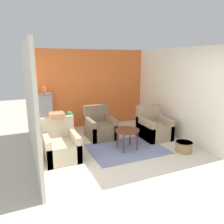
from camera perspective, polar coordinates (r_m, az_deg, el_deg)
The scene contains 14 objects.
ground_plane at distance 4.43m, azimuth 10.07°, elevation -16.55°, with size 20.00×20.00×0.00m, color beige.
wall_back_accent at distance 7.32m, azimuth -5.95°, elevation 6.10°, with size 3.98×0.06×2.53m.
wall_left at distance 5.12m, azimuth -20.61°, elevation 2.07°, with size 0.06×3.73×2.53m.
wall_right at distance 6.58m, azimuth 15.93°, elevation 4.81°, with size 0.06×3.73×2.53m.
area_rug at distance 5.60m, azimuth 3.91°, elevation -9.59°, with size 1.87×1.40×0.01m.
coffee_table at distance 5.44m, azimuth 3.99°, elevation -5.17°, with size 0.60×0.60×0.52m.
armchair_left at distance 5.13m, azimuth -13.18°, elevation -8.78°, with size 0.74×0.85×0.90m.
armchair_right at distance 6.39m, azimuth 10.83°, elevation -4.17°, with size 0.74×0.85×0.90m.
armchair_middle at distance 6.31m, azimuth -3.20°, elevation -4.15°, with size 0.74×0.85×0.90m.
birdcage at distance 6.75m, azimuth -16.84°, elevation -0.97°, with size 0.52×0.52×1.25m.
parrot at distance 6.61m, azimuth -17.30°, elevation 5.49°, with size 0.10×0.19×0.22m.
potted_plant at distance 6.82m, azimuth -11.16°, elevation -2.02°, with size 0.29×0.26×0.68m.
wicker_basket at distance 5.69m, azimuth 18.27°, elevation -8.50°, with size 0.42×0.42×0.25m.
throw_pillow at distance 5.22m, azimuth -14.21°, elevation -0.74°, with size 0.33×0.33×0.10m.
Camera 1 is at (-2.18, -3.16, 2.21)m, focal length 35.00 mm.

